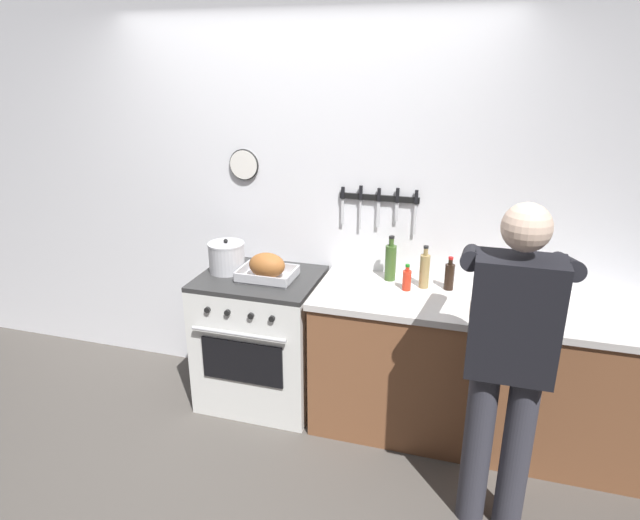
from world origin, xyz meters
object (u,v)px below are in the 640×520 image
at_px(person_cook, 509,353).
at_px(stock_pot, 227,257).
at_px(bottle_hot_sauce, 407,280).
at_px(bottle_olive_oil, 391,262).
at_px(bottle_soy_sauce, 449,276).
at_px(cutting_board, 505,312).
at_px(roasting_pan, 267,268).
at_px(stove, 261,339).
at_px(bottle_vinegar, 425,270).

xyz_separation_m(person_cook, stock_pot, (-1.74, 0.68, 0.05)).
distance_m(bottle_hot_sauce, bottle_olive_oil, 0.19).
xyz_separation_m(bottle_soy_sauce, bottle_hot_sauce, (-0.24, -0.08, -0.02)).
xyz_separation_m(stock_pot, bottle_soy_sauce, (1.41, 0.11, -0.01)).
height_order(cutting_board, bottle_olive_oil, bottle_olive_oil).
bearing_deg(bottle_olive_oil, roasting_pan, -164.48).
relative_size(stove, bottle_hot_sauce, 5.52).
relative_size(roasting_pan, bottle_hot_sauce, 2.16).
relative_size(person_cook, bottle_soy_sauce, 8.05).
height_order(person_cook, roasting_pan, person_cook).
bearing_deg(bottle_hot_sauce, stove, -176.77).
distance_m(roasting_pan, bottle_hot_sauce, 0.87).
bearing_deg(stock_pot, bottle_olive_oil, 8.64).
bearing_deg(bottle_hot_sauce, bottle_vinegar, 36.73).
xyz_separation_m(roasting_pan, bottle_soy_sauce, (1.11, 0.16, 0.01)).
bearing_deg(bottle_olive_oil, stove, -167.16).
distance_m(person_cook, bottle_vinegar, 0.91).
distance_m(roasting_pan, bottle_soy_sauce, 1.12).
xyz_separation_m(person_cook, bottle_hot_sauce, (-0.57, 0.71, 0.01)).
relative_size(stove, bottle_olive_oil, 3.13).
bearing_deg(stove, stock_pot, 173.53).
bearing_deg(stove, cutting_board, -4.59).
height_order(stove, cutting_board, cutting_board).
height_order(stock_pot, bottle_soy_sauce, stock_pot).
bearing_deg(cutting_board, bottle_olive_oil, 156.07).
bearing_deg(bottle_hot_sauce, person_cook, -51.25).
distance_m(person_cook, stock_pot, 1.86).
relative_size(bottle_vinegar, bottle_olive_oil, 0.92).
distance_m(stock_pot, cutting_board, 1.74).
relative_size(roasting_pan, bottle_soy_sauce, 1.71).
xyz_separation_m(stove, person_cook, (1.50, -0.65, 0.50)).
distance_m(person_cook, bottle_soy_sauce, 0.86).
height_order(roasting_pan, bottle_hot_sauce, roasting_pan).
bearing_deg(cutting_board, bottle_soy_sauce, 141.56).
xyz_separation_m(bottle_hot_sauce, bottle_olive_oil, (-0.12, 0.13, 0.05)).
height_order(stove, stock_pot, stock_pot).
distance_m(person_cook, roasting_pan, 1.57).
distance_m(stove, bottle_vinegar, 1.18).
height_order(bottle_vinegar, bottle_hot_sauce, bottle_vinegar).
bearing_deg(bottle_olive_oil, stock_pot, -171.36).
distance_m(person_cook, cutting_board, 0.54).
height_order(stove, roasting_pan, roasting_pan).
relative_size(bottle_soy_sauce, bottle_olive_oil, 0.72).
bearing_deg(bottle_soy_sauce, stock_pot, -175.55).
bearing_deg(roasting_pan, stove, 162.26).
bearing_deg(cutting_board, bottle_hot_sauce, 162.95).
xyz_separation_m(roasting_pan, stock_pot, (-0.30, 0.05, 0.02)).
distance_m(roasting_pan, stock_pot, 0.30).
bearing_deg(cutting_board, stock_pot, 175.15).
distance_m(stove, bottle_soy_sauce, 1.30).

